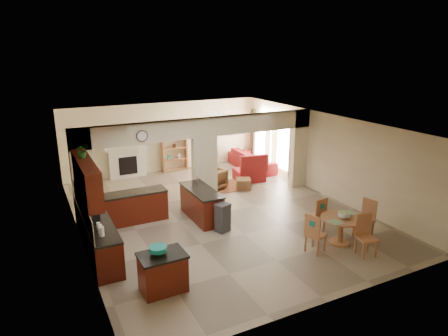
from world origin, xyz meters
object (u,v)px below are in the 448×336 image
armchair (213,179)px  kitchen_island (163,272)px  dining_table (341,226)px  sofa (252,160)px

armchair → kitchen_island: bearing=35.1°
kitchen_island → dining_table: 4.75m
kitchen_island → sofa: kitchen_island is taller
sofa → armchair: sofa is taller
sofa → armchair: (-2.47, -1.48, -0.01)m
kitchen_island → armchair: size_ratio=1.23×
kitchen_island → dining_table: (4.75, -0.05, 0.07)m
dining_table → armchair: (-1.14, 5.29, -0.13)m
kitchen_island → sofa: 9.07m
dining_table → armchair: size_ratio=1.34×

